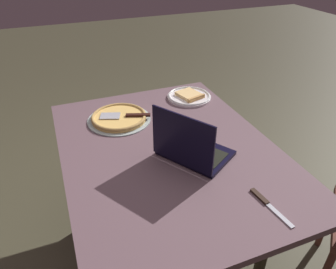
{
  "coord_description": "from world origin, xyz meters",
  "views": [
    {
      "loc": [
        1.13,
        -0.45,
        1.6
      ],
      "look_at": [
        -0.02,
        0.0,
        0.8
      ],
      "focal_mm": 33.4,
      "sensor_mm": 36.0,
      "label": 1
    }
  ],
  "objects_px": {
    "table_knife": "(267,203)",
    "pizza_plate": "(189,96)",
    "pizza_tray": "(119,117)",
    "dining_table": "(169,162)",
    "laptop": "(191,148)"
  },
  "relations": [
    {
      "from": "laptop",
      "to": "pizza_tray",
      "type": "distance_m",
      "value": 0.51
    },
    {
      "from": "laptop",
      "to": "pizza_plate",
      "type": "xyz_separation_m",
      "value": [
        -0.56,
        0.25,
        -0.04
      ]
    },
    {
      "from": "pizza_plate",
      "to": "pizza_tray",
      "type": "height_order",
      "value": "pizza_plate"
    },
    {
      "from": "laptop",
      "to": "pizza_plate",
      "type": "distance_m",
      "value": 0.62
    },
    {
      "from": "pizza_plate",
      "to": "pizza_tray",
      "type": "distance_m",
      "value": 0.48
    },
    {
      "from": "laptop",
      "to": "pizza_plate",
      "type": "relative_size",
      "value": 1.41
    },
    {
      "from": "pizza_plate",
      "to": "pizza_tray",
      "type": "xyz_separation_m",
      "value": [
        0.11,
        -0.47,
        0.0
      ]
    },
    {
      "from": "dining_table",
      "to": "table_knife",
      "type": "xyz_separation_m",
      "value": [
        0.47,
        0.21,
        0.08
      ]
    },
    {
      "from": "pizza_tray",
      "to": "table_knife",
      "type": "relative_size",
      "value": 1.59
    },
    {
      "from": "pizza_plate",
      "to": "table_knife",
      "type": "distance_m",
      "value": 0.93
    },
    {
      "from": "laptop",
      "to": "pizza_plate",
      "type": "height_order",
      "value": "laptop"
    },
    {
      "from": "dining_table",
      "to": "pizza_plate",
      "type": "relative_size",
      "value": 4.85
    },
    {
      "from": "table_knife",
      "to": "pizza_plate",
      "type": "bearing_deg",
      "value": 173.58
    },
    {
      "from": "pizza_tray",
      "to": "dining_table",
      "type": "bearing_deg",
      "value": 23.98
    },
    {
      "from": "pizza_tray",
      "to": "table_knife",
      "type": "xyz_separation_m",
      "value": [
        0.82,
        0.37,
        -0.01
      ]
    }
  ]
}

